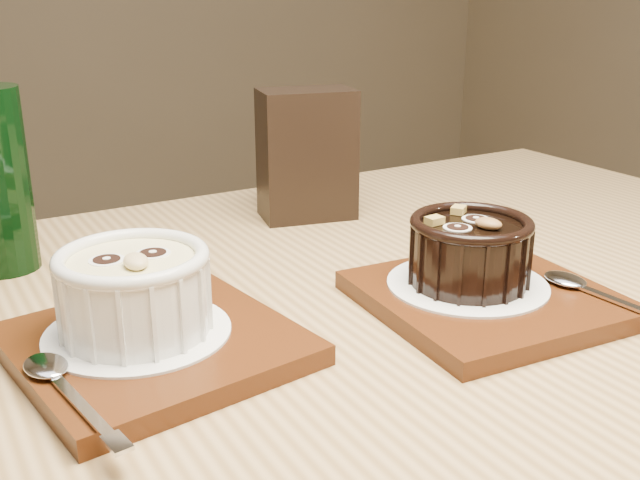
{
  "coord_description": "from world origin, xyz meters",
  "views": [
    {
      "loc": [
        -0.37,
        -0.61,
        1.0
      ],
      "look_at": [
        -0.13,
        -0.14,
        0.81
      ],
      "focal_mm": 42.0,
      "sensor_mm": 36.0,
      "label": 1
    }
  ],
  "objects_px": {
    "table": "(322,440)",
    "condiment_stand": "(307,155)",
    "tray_left": "(155,345)",
    "tray_right": "(487,299)",
    "ramekin_white": "(134,288)",
    "ramekin_dark": "(470,248)"
  },
  "relations": [
    {
      "from": "table",
      "to": "condiment_stand",
      "type": "height_order",
      "value": "condiment_stand"
    },
    {
      "from": "tray_left",
      "to": "tray_right",
      "type": "relative_size",
      "value": 1.0
    },
    {
      "from": "tray_right",
      "to": "condiment_stand",
      "type": "distance_m",
      "value": 0.29
    },
    {
      "from": "tray_left",
      "to": "ramekin_white",
      "type": "relative_size",
      "value": 1.71
    },
    {
      "from": "table",
      "to": "ramekin_white",
      "type": "height_order",
      "value": "ramekin_white"
    },
    {
      "from": "tray_left",
      "to": "ramekin_white",
      "type": "distance_m",
      "value": 0.04
    },
    {
      "from": "tray_right",
      "to": "condiment_stand",
      "type": "height_order",
      "value": "condiment_stand"
    },
    {
      "from": "table",
      "to": "tray_right",
      "type": "height_order",
      "value": "tray_right"
    },
    {
      "from": "ramekin_white",
      "to": "tray_right",
      "type": "xyz_separation_m",
      "value": [
        0.27,
        -0.05,
        -0.04
      ]
    },
    {
      "from": "tray_left",
      "to": "tray_right",
      "type": "bearing_deg",
      "value": -8.67
    },
    {
      "from": "ramekin_white",
      "to": "condiment_stand",
      "type": "distance_m",
      "value": 0.34
    },
    {
      "from": "table",
      "to": "condiment_stand",
      "type": "relative_size",
      "value": 8.93
    },
    {
      "from": "ramekin_dark",
      "to": "ramekin_white",
      "type": "bearing_deg",
      "value": 149.58
    },
    {
      "from": "ramekin_white",
      "to": "condiment_stand",
      "type": "xyz_separation_m",
      "value": [
        0.25,
        0.24,
        0.02
      ]
    },
    {
      "from": "tray_left",
      "to": "condiment_stand",
      "type": "distance_m",
      "value": 0.35
    },
    {
      "from": "table",
      "to": "ramekin_dark",
      "type": "bearing_deg",
      "value": 0.63
    },
    {
      "from": "tray_left",
      "to": "ramekin_dark",
      "type": "height_order",
      "value": "ramekin_dark"
    },
    {
      "from": "tray_left",
      "to": "tray_right",
      "type": "height_order",
      "value": "same"
    },
    {
      "from": "ramekin_white",
      "to": "tray_right",
      "type": "bearing_deg",
      "value": -8.35
    },
    {
      "from": "ramekin_white",
      "to": "condiment_stand",
      "type": "bearing_deg",
      "value": 45.74
    },
    {
      "from": "tray_right",
      "to": "ramekin_dark",
      "type": "xyz_separation_m",
      "value": [
        -0.01,
        0.02,
        0.04
      ]
    },
    {
      "from": "tray_right",
      "to": "ramekin_white",
      "type": "bearing_deg",
      "value": 169.97
    }
  ]
}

